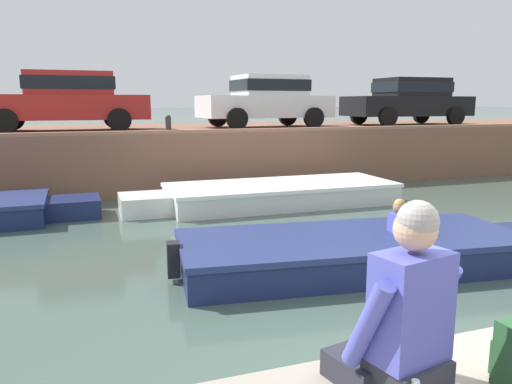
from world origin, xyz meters
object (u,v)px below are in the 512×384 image
boat_moored_central_white (271,194)px  motorboat_passing (366,250)px  car_left_inner_red (66,98)px  mooring_bollard_mid (168,123)px  person_seated_left (402,321)px  car_centre_white (266,99)px  car_right_inner_black (408,99)px

boat_moored_central_white → motorboat_passing: motorboat_passing is taller
car_left_inner_red → mooring_bollard_mid: car_left_inner_red is taller
mooring_bollard_mid → person_seated_left: size_ratio=0.46×
car_centre_white → car_right_inner_black: (5.10, -0.00, 0.00)m
motorboat_passing → car_left_inner_red: size_ratio=1.35×
mooring_bollard_mid → person_seated_left: (-0.73, -10.50, -0.51)m
boat_moored_central_white → person_seated_left: size_ratio=6.32×
boat_moored_central_white → car_right_inner_black: bearing=32.0°
boat_moored_central_white → car_right_inner_black: car_right_inner_black is taller
boat_moored_central_white → person_seated_left: person_seated_left is taller
boat_moored_central_white → mooring_bollard_mid: mooring_bollard_mid is taller
car_left_inner_red → person_seated_left: bearing=-82.6°
boat_moored_central_white → car_centre_white: size_ratio=1.55×
car_right_inner_black → person_seated_left: bearing=-126.3°
car_centre_white → person_seated_left: bearing=-108.0°
motorboat_passing → mooring_bollard_mid: (-1.58, 6.57, 1.52)m
boat_moored_central_white → car_left_inner_red: 6.25m
motorboat_passing → person_seated_left: size_ratio=6.03×
car_right_inner_black → car_left_inner_red: bearing=180.0°
car_centre_white → mooring_bollard_mid: size_ratio=8.85×
motorboat_passing → car_right_inner_black: bearing=51.2°
car_centre_white → person_seated_left: (-4.05, -12.44, -1.12)m
motorboat_passing → mooring_bollard_mid: 6.92m
car_left_inner_red → mooring_bollard_mid: bearing=-39.6°
motorboat_passing → car_left_inner_red: car_left_inner_red is taller
car_left_inner_red → person_seated_left: size_ratio=4.48×
car_centre_white → car_right_inner_black: size_ratio=0.94×
motorboat_passing → car_left_inner_red: 9.61m
motorboat_passing → car_centre_white: 8.95m
boat_moored_central_white → motorboat_passing: bearing=-93.9°
boat_moored_central_white → motorboat_passing: 4.44m
motorboat_passing → car_centre_white: size_ratio=1.48×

